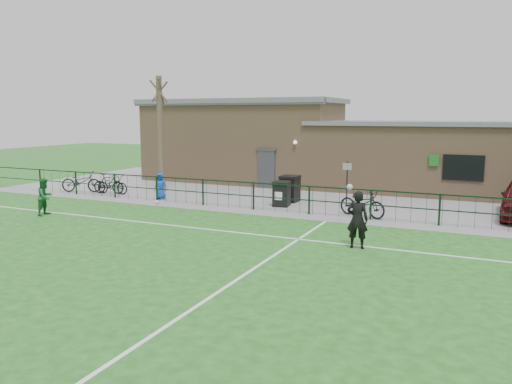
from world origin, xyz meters
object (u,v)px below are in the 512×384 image
at_px(wheelie_bin_right, 290,190).
at_px(bicycle_a, 81,182).
at_px(spectator_child, 161,186).
at_px(bicycle_b, 109,184).
at_px(outfield_player, 45,197).
at_px(ball_ground, 157,202).
at_px(bare_tree, 160,135).
at_px(sign_post, 347,184).
at_px(wheelie_bin_left, 282,195).
at_px(bicycle_e, 362,203).
at_px(bicycle_c, 112,185).

bearing_deg(wheelie_bin_right, bicycle_a, -168.74).
bearing_deg(spectator_child, bicycle_a, 163.47).
relative_size(wheelie_bin_right, bicycle_b, 0.67).
height_order(outfield_player, ball_ground, outfield_player).
bearing_deg(bicycle_a, outfield_player, -169.57).
relative_size(bare_tree, sign_post, 3.00).
xyz_separation_m(wheelie_bin_right, spectator_child, (-5.90, -1.93, 0.06)).
distance_m(wheelie_bin_left, wheelie_bin_right, 1.22).
relative_size(bare_tree, ball_ground, 29.83).
bearing_deg(ball_ground, wheelie_bin_left, 19.71).
xyz_separation_m(bare_tree, bicycle_e, (11.07, -2.08, -2.43)).
xyz_separation_m(bicycle_a, outfield_player, (3.04, -5.15, 0.18)).
relative_size(bicycle_a, outfield_player, 1.40).
height_order(bare_tree, wheelie_bin_left, bare_tree).
height_order(bicycle_e, spectator_child, spectator_child).
bearing_deg(bicycle_c, ball_ground, -115.05).
bearing_deg(bicycle_e, bicycle_c, 109.93).
bearing_deg(ball_ground, bicycle_b, 159.92).
xyz_separation_m(wheelie_bin_left, wheelie_bin_right, (-0.08, 1.22, 0.06)).
relative_size(bicycle_b, spectator_child, 1.35).
height_order(bicycle_b, bicycle_e, bicycle_e).
height_order(wheelie_bin_left, outfield_player, outfield_player).
distance_m(wheelie_bin_right, ball_ground, 6.16).
bearing_deg(wheelie_bin_left, bare_tree, 162.26).
distance_m(bare_tree, sign_post, 10.08).
bearing_deg(bare_tree, wheelie_bin_right, -0.08).
height_order(wheelie_bin_left, sign_post, sign_post).
height_order(wheelie_bin_left, spectator_child, spectator_child).
bearing_deg(wheelie_bin_right, sign_post, 3.17).
bearing_deg(wheelie_bin_left, bicycle_b, 174.51).
bearing_deg(bicycle_c, spectator_child, -98.97).
relative_size(bicycle_a, spectator_child, 1.68).
relative_size(sign_post, bicycle_e, 0.96).
bearing_deg(sign_post, bicycle_e, -60.98).
bearing_deg(bicycle_c, wheelie_bin_left, -90.95).
distance_m(bicycle_c, ball_ground, 4.13).
bearing_deg(bicycle_b, bare_tree, -62.19).
height_order(wheelie_bin_right, outfield_player, outfield_player).
bearing_deg(wheelie_bin_left, ball_ground, -168.48).
bearing_deg(bicycle_b, bicycle_e, -102.40).
distance_m(wheelie_bin_right, bicycle_e, 4.38).
distance_m(bicycle_b, spectator_child, 3.43).
bearing_deg(ball_ground, outfield_player, -124.53).
relative_size(bicycle_a, bicycle_c, 1.17).
relative_size(wheelie_bin_right, ball_ground, 5.65).
xyz_separation_m(spectator_child, ball_ground, (0.62, -1.20, -0.55)).
distance_m(wheelie_bin_left, bicycle_c, 9.19).
bearing_deg(wheelie_bin_right, wheelie_bin_left, -84.73).
xyz_separation_m(bare_tree, sign_post, (9.89, 0.06, -1.98)).
distance_m(bicycle_c, bicycle_e, 12.97).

